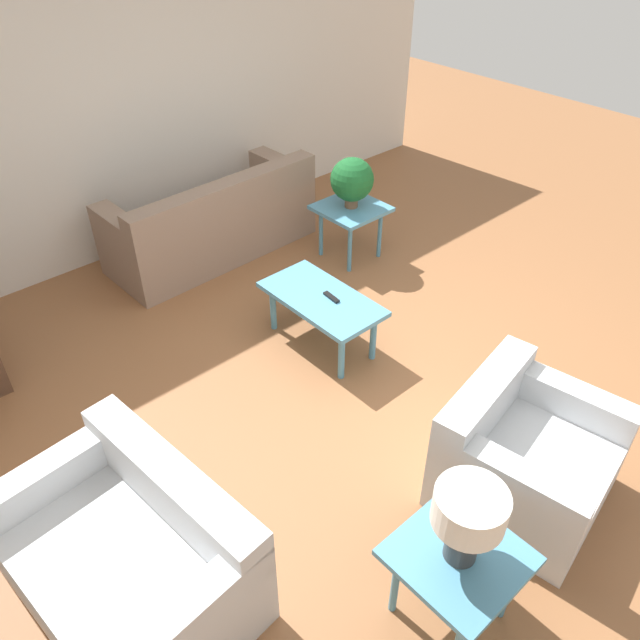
% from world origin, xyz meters
% --- Properties ---
extents(ground_plane, '(14.00, 14.00, 0.00)m').
position_xyz_m(ground_plane, '(0.00, 0.00, 0.00)').
color(ground_plane, '#8E5B38').
extents(wall_right, '(0.12, 7.20, 2.70)m').
position_xyz_m(wall_right, '(3.06, 0.00, 1.35)').
color(wall_right, silver).
rests_on(wall_right, ground_plane).
extents(sofa, '(0.85, 2.03, 0.84)m').
position_xyz_m(sofa, '(2.34, -0.15, 0.32)').
color(sofa, gray).
rests_on(sofa, ground_plane).
extents(armchair, '(1.03, 1.08, 0.74)m').
position_xyz_m(armchair, '(-1.27, 0.08, 0.30)').
color(armchair, silver).
rests_on(armchair, ground_plane).
extents(loveseat, '(1.40, 1.00, 0.74)m').
position_xyz_m(loveseat, '(-0.30, 2.15, 0.29)').
color(loveseat, silver).
rests_on(loveseat, ground_plane).
extents(coffee_table, '(0.99, 0.51, 0.45)m').
position_xyz_m(coffee_table, '(0.61, 0.02, 0.39)').
color(coffee_table, teal).
rests_on(coffee_table, ground_plane).
extents(side_table_plant, '(0.59, 0.59, 0.53)m').
position_xyz_m(side_table_plant, '(1.44, -1.10, 0.46)').
color(side_table_plant, teal).
rests_on(side_table_plant, ground_plane).
extents(side_table_lamp, '(0.59, 0.59, 0.53)m').
position_xyz_m(side_table_lamp, '(-1.49, 1.02, 0.46)').
color(side_table_lamp, teal).
rests_on(side_table_lamp, ground_plane).
extents(potted_plant, '(0.40, 0.40, 0.47)m').
position_xyz_m(potted_plant, '(1.44, -1.10, 0.80)').
color(potted_plant, brown).
rests_on(potted_plant, side_table_plant).
extents(table_lamp, '(0.34, 0.34, 0.45)m').
position_xyz_m(table_lamp, '(-1.49, 1.02, 0.83)').
color(table_lamp, '#333333').
rests_on(table_lamp, side_table_lamp).
extents(remote_control, '(0.16, 0.05, 0.02)m').
position_xyz_m(remote_control, '(0.55, -0.03, 0.46)').
color(remote_control, black).
rests_on(remote_control, coffee_table).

